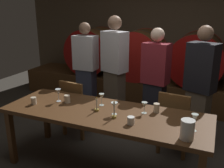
# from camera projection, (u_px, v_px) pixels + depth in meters

# --- Properties ---
(ground_plane) EXTENTS (8.94, 8.94, 0.00)m
(ground_plane) POSITION_uv_depth(u_px,v_px,m) (126.00, 165.00, 3.21)
(ground_plane) COLOR #3F3A33
(back_wall) EXTENTS (6.88, 0.24, 3.00)m
(back_wall) POSITION_uv_depth(u_px,v_px,m) (174.00, 27.00, 5.25)
(back_wall) COLOR brown
(back_wall) RESTS_ON ground
(barrel_shelf) EXTENTS (6.19, 0.90, 0.50)m
(barrel_shelf) POSITION_uv_depth(u_px,v_px,m) (165.00, 92.00, 5.14)
(barrel_shelf) COLOR brown
(barrel_shelf) RESTS_ON ground
(wine_barrel_far_left) EXTENTS (0.97, 0.90, 0.97)m
(wine_barrel_far_left) POSITION_uv_depth(u_px,v_px,m) (94.00, 51.00, 5.52)
(wine_barrel_far_left) COLOR brown
(wine_barrel_far_left) RESTS_ON barrel_shelf
(wine_barrel_center_left) EXTENTS (0.97, 0.90, 0.97)m
(wine_barrel_center_left) POSITION_uv_depth(u_px,v_px,m) (140.00, 54.00, 5.13)
(wine_barrel_center_left) COLOR brown
(wine_barrel_center_left) RESTS_ON barrel_shelf
(wine_barrel_center_right) EXTENTS (0.97, 0.90, 0.97)m
(wine_barrel_center_right) POSITION_uv_depth(u_px,v_px,m) (197.00, 59.00, 4.71)
(wine_barrel_center_right) COLOR #513319
(wine_barrel_center_right) RESTS_ON barrel_shelf
(dining_table) EXTENTS (2.40, 0.83, 0.76)m
(dining_table) POSITION_uv_depth(u_px,v_px,m) (104.00, 117.00, 2.95)
(dining_table) COLOR #4C2D16
(dining_table) RESTS_ON ground
(chair_left) EXTENTS (0.45, 0.45, 0.88)m
(chair_left) POSITION_uv_depth(u_px,v_px,m) (76.00, 105.00, 3.82)
(chair_left) COLOR brown
(chair_left) RESTS_ON ground
(chair_right) EXTENTS (0.44, 0.44, 0.88)m
(chair_right) POSITION_uv_depth(u_px,v_px,m) (175.00, 120.00, 3.34)
(chair_right) COLOR brown
(chair_right) RESTS_ON ground
(guest_far_left) EXTENTS (0.38, 0.24, 1.67)m
(guest_far_left) POSITION_uv_depth(u_px,v_px,m) (86.00, 71.00, 4.32)
(guest_far_left) COLOR #33384C
(guest_far_left) RESTS_ON ground
(guest_center_left) EXTENTS (0.44, 0.35, 1.79)m
(guest_center_left) POSITION_uv_depth(u_px,v_px,m) (115.00, 72.00, 4.00)
(guest_center_left) COLOR brown
(guest_center_left) RESTS_ON ground
(guest_center_right) EXTENTS (0.42, 0.30, 1.64)m
(guest_center_right) POSITION_uv_depth(u_px,v_px,m) (155.00, 82.00, 3.77)
(guest_center_right) COLOR black
(guest_center_right) RESTS_ON ground
(guest_far_right) EXTENTS (0.44, 0.37, 1.70)m
(guest_far_right) POSITION_uv_depth(u_px,v_px,m) (200.00, 88.00, 3.42)
(guest_far_right) COLOR brown
(guest_far_right) RESTS_ON ground
(candle_left) EXTENTS (0.05, 0.05, 0.18)m
(candle_left) POSITION_uv_depth(u_px,v_px,m) (97.00, 107.00, 2.93)
(candle_left) COLOR olive
(candle_left) RESTS_ON dining_table
(candle_right) EXTENTS (0.05, 0.05, 0.21)m
(candle_right) POSITION_uv_depth(u_px,v_px,m) (114.00, 113.00, 2.75)
(candle_right) COLOR olive
(candle_right) RESTS_ON dining_table
(pitcher) EXTENTS (0.13, 0.13, 0.19)m
(pitcher) POSITION_uv_depth(u_px,v_px,m) (187.00, 130.00, 2.31)
(pitcher) COLOR white
(pitcher) RESTS_ON dining_table
(wine_glass_far_left) EXTENTS (0.07, 0.07, 0.17)m
(wine_glass_far_left) POSITION_uv_depth(u_px,v_px,m) (58.00, 92.00, 3.21)
(wine_glass_far_left) COLOR white
(wine_glass_far_left) RESTS_ON dining_table
(wine_glass_left) EXTENTS (0.06, 0.06, 0.15)m
(wine_glass_left) POSITION_uv_depth(u_px,v_px,m) (102.00, 97.00, 3.08)
(wine_glass_left) COLOR silver
(wine_glass_left) RESTS_ON dining_table
(wine_glass_center) EXTENTS (0.08, 0.08, 0.14)m
(wine_glass_center) POSITION_uv_depth(u_px,v_px,m) (114.00, 106.00, 2.83)
(wine_glass_center) COLOR silver
(wine_glass_center) RESTS_ON dining_table
(wine_glass_right) EXTENTS (0.07, 0.07, 0.13)m
(wine_glass_right) POSITION_uv_depth(u_px,v_px,m) (144.00, 105.00, 2.86)
(wine_glass_right) COLOR silver
(wine_glass_right) RESTS_ON dining_table
(wine_glass_far_right) EXTENTS (0.07, 0.07, 0.18)m
(wine_glass_far_right) POSITION_uv_depth(u_px,v_px,m) (195.00, 119.00, 2.44)
(wine_glass_far_right) COLOR silver
(wine_glass_far_right) RESTS_ON dining_table
(cup_far_left) EXTENTS (0.07, 0.07, 0.09)m
(cup_far_left) POSITION_uv_depth(u_px,v_px,m) (34.00, 101.00, 3.14)
(cup_far_left) COLOR beige
(cup_far_left) RESTS_ON dining_table
(cup_center_left) EXTENTS (0.07, 0.07, 0.10)m
(cup_center_left) POSITION_uv_depth(u_px,v_px,m) (67.00, 99.00, 3.19)
(cup_center_left) COLOR beige
(cup_center_left) RESTS_ON dining_table
(cup_center_right) EXTENTS (0.08, 0.08, 0.08)m
(cup_center_right) POSITION_uv_depth(u_px,v_px,m) (131.00, 120.00, 2.61)
(cup_center_right) COLOR white
(cup_center_right) RESTS_ON dining_table
(cup_far_right) EXTENTS (0.07, 0.07, 0.11)m
(cup_far_right) POSITION_uv_depth(u_px,v_px,m) (156.00, 108.00, 2.90)
(cup_far_right) COLOR beige
(cup_far_right) RESTS_ON dining_table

